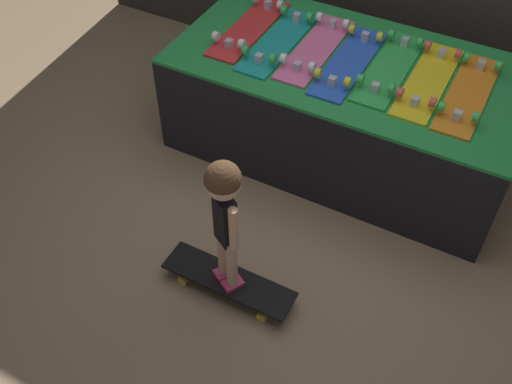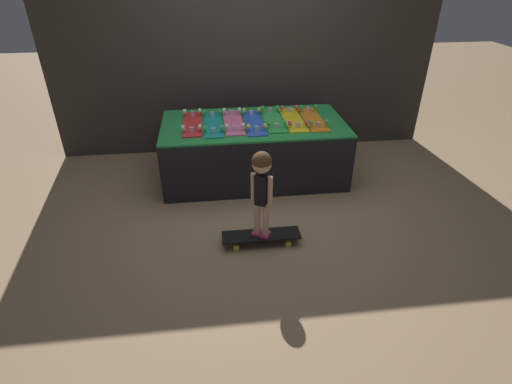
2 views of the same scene
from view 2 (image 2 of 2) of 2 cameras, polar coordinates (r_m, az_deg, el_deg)
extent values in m
plane|color=#9E7F5B|center=(4.20, 0.60, -1.33)|extent=(16.00, 16.00, 0.00)
cube|color=#332D28|center=(5.06, -1.52, 19.00)|extent=(4.68, 0.10, 2.39)
cube|color=black|center=(4.55, -0.33, 5.93)|extent=(2.00, 1.03, 0.63)
cube|color=#23893D|center=(4.42, -0.35, 9.76)|extent=(2.00, 1.03, 0.02)
cube|color=red|center=(4.42, -9.06, 9.59)|extent=(0.20, 0.74, 0.01)
cube|color=#B7B7BC|center=(4.64, -9.05, 11.04)|extent=(0.04, 0.04, 0.05)
cylinder|color=white|center=(4.63, -8.01, 11.41)|extent=(0.03, 0.05, 0.05)
cylinder|color=white|center=(4.63, -10.15, 11.26)|extent=(0.03, 0.05, 0.05)
cube|color=#B7B7BC|center=(4.18, -9.15, 8.80)|extent=(0.04, 0.04, 0.05)
cylinder|color=white|center=(4.17, -8.00, 9.20)|extent=(0.03, 0.05, 0.05)
cylinder|color=white|center=(4.18, -10.36, 9.04)|extent=(0.03, 0.05, 0.05)
cube|color=teal|center=(4.37, -6.15, 9.55)|extent=(0.20, 0.74, 0.01)
cube|color=#B7B7BC|center=(4.59, -6.26, 11.03)|extent=(0.04, 0.04, 0.05)
cylinder|color=green|center=(4.58, -5.20, 11.39)|extent=(0.03, 0.05, 0.05)
cylinder|color=green|center=(4.58, -7.36, 11.26)|extent=(0.03, 0.05, 0.05)
cube|color=#B7B7BC|center=(4.13, -6.08, 8.75)|extent=(0.04, 0.04, 0.05)
cylinder|color=green|center=(4.13, -4.90, 9.15)|extent=(0.03, 0.05, 0.05)
cylinder|color=green|center=(4.12, -7.29, 9.01)|extent=(0.03, 0.05, 0.05)
cube|color=pink|center=(4.41, -3.25, 9.87)|extent=(0.20, 0.74, 0.01)
cube|color=#B7B7BC|center=(4.63, -3.49, 11.32)|extent=(0.04, 0.04, 0.05)
cylinder|color=white|center=(4.62, -2.43, 11.67)|extent=(0.03, 0.05, 0.05)
cylinder|color=white|center=(4.61, -4.57, 11.56)|extent=(0.03, 0.05, 0.05)
cube|color=#B7B7BC|center=(4.17, -3.02, 9.09)|extent=(0.04, 0.04, 0.05)
cylinder|color=white|center=(4.17, -1.85, 9.48)|extent=(0.03, 0.05, 0.05)
cylinder|color=white|center=(4.16, -4.22, 9.36)|extent=(0.03, 0.05, 0.05)
cube|color=blue|center=(4.39, -0.31, 9.84)|extent=(0.20, 0.74, 0.01)
cube|color=#B7B7BC|center=(4.61, -0.67, 11.30)|extent=(0.04, 0.04, 0.05)
cylinder|color=yellow|center=(4.61, 0.40, 11.64)|extent=(0.03, 0.05, 0.05)
cylinder|color=yellow|center=(4.59, -1.75, 11.55)|extent=(0.03, 0.05, 0.05)
cube|color=#B7B7BC|center=(4.16, 0.09, 9.06)|extent=(0.04, 0.04, 0.05)
cylinder|color=yellow|center=(4.16, 1.27, 9.44)|extent=(0.03, 0.05, 0.05)
cylinder|color=yellow|center=(4.14, -1.10, 9.33)|extent=(0.03, 0.05, 0.05)
cube|color=green|center=(4.47, 2.46, 10.20)|extent=(0.20, 0.74, 0.01)
cube|color=#B7B7BC|center=(4.69, 2.00, 11.62)|extent=(0.04, 0.04, 0.05)
cylinder|color=green|center=(4.69, 3.05, 11.95)|extent=(0.03, 0.05, 0.05)
cylinder|color=green|center=(4.67, 0.95, 11.88)|extent=(0.03, 0.05, 0.05)
cube|color=#B7B7BC|center=(4.24, 3.00, 9.45)|extent=(0.04, 0.04, 0.05)
cylinder|color=green|center=(4.24, 4.16, 9.81)|extent=(0.03, 0.05, 0.05)
cylinder|color=green|center=(4.21, 1.85, 9.73)|extent=(0.03, 0.05, 0.05)
cube|color=yellow|center=(4.50, 5.31, 10.23)|extent=(0.20, 0.74, 0.01)
cube|color=#B7B7BC|center=(4.71, 4.73, 11.65)|extent=(0.04, 0.04, 0.05)
cylinder|color=#D84C4C|center=(4.72, 5.78, 11.96)|extent=(0.03, 0.05, 0.05)
cylinder|color=#D84C4C|center=(4.69, 3.70, 11.91)|extent=(0.03, 0.05, 0.05)
cube|color=#B7B7BC|center=(4.27, 5.99, 9.48)|extent=(0.04, 0.04, 0.05)
cylinder|color=#D84C4C|center=(4.28, 7.14, 9.83)|extent=(0.03, 0.05, 0.05)
cylinder|color=#D84C4C|center=(4.24, 4.87, 9.77)|extent=(0.03, 0.05, 0.05)
cube|color=orange|center=(4.54, 8.11, 10.25)|extent=(0.20, 0.74, 0.01)
cube|color=#B7B7BC|center=(4.75, 7.42, 11.66)|extent=(0.04, 0.04, 0.05)
cylinder|color=green|center=(4.76, 8.45, 11.96)|extent=(0.03, 0.05, 0.05)
cylinder|color=green|center=(4.72, 6.41, 11.93)|extent=(0.03, 0.05, 0.05)
cube|color=#B7B7BC|center=(4.31, 8.93, 9.50)|extent=(0.04, 0.04, 0.05)
cylinder|color=green|center=(4.32, 10.06, 9.83)|extent=(0.03, 0.05, 0.05)
cylinder|color=green|center=(4.28, 7.84, 9.80)|extent=(0.03, 0.05, 0.05)
cube|color=black|center=(3.57, 0.75, -6.17)|extent=(0.70, 0.19, 0.01)
cube|color=#B7B7BC|center=(3.63, 4.39, -6.29)|extent=(0.04, 0.04, 0.05)
cylinder|color=yellow|center=(3.70, 4.15, -5.88)|extent=(0.05, 0.03, 0.05)
cylinder|color=yellow|center=(3.58, 4.61, -7.37)|extent=(0.05, 0.03, 0.05)
cube|color=#B7B7BC|center=(3.57, -2.95, -6.84)|extent=(0.04, 0.04, 0.05)
cylinder|color=yellow|center=(3.65, -3.04, -6.41)|extent=(0.05, 0.03, 0.05)
cylinder|color=yellow|center=(3.53, -2.84, -7.95)|extent=(0.05, 0.03, 0.05)
cube|color=#E03D6B|center=(3.55, 1.35, -6.07)|extent=(0.11, 0.12, 0.02)
cylinder|color=#DBB293|center=(3.45, 1.39, -3.78)|extent=(0.06, 0.06, 0.32)
cube|color=#E03D6B|center=(3.57, 0.15, -5.77)|extent=(0.11, 0.12, 0.02)
cylinder|color=#DBB293|center=(3.47, 0.16, -3.50)|extent=(0.06, 0.06, 0.32)
cube|color=black|center=(3.31, 0.80, 0.30)|extent=(0.13, 0.11, 0.28)
cylinder|color=#DBB293|center=(3.28, 2.01, 0.23)|extent=(0.04, 0.04, 0.26)
cylinder|color=#DBB293|center=(3.33, -0.39, 0.73)|extent=(0.04, 0.04, 0.26)
sphere|color=#DBB293|center=(3.19, 0.83, 4.08)|extent=(0.16, 0.16, 0.16)
sphere|color=#4C331E|center=(3.19, 0.84, 4.40)|extent=(0.16, 0.16, 0.16)
camera|label=1|loc=(1.93, 46.73, 34.10)|focal=42.00mm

